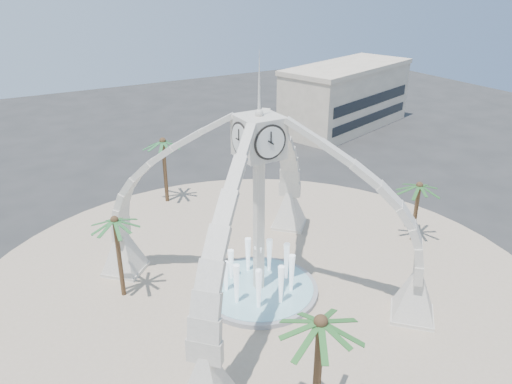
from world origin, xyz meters
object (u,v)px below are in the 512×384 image
palm_west (115,221)px  palm_south (321,324)px  clock_tower (259,206)px  fountain (259,289)px  palm_east (419,186)px  palm_north (163,142)px

palm_west → palm_south: 15.71m
clock_tower → fountain: 6.20m
palm_east → palm_north: palm_north is taller
clock_tower → palm_west: size_ratio=2.85×
palm_west → palm_north: size_ratio=0.94×
fountain → palm_north: size_ratio=1.19×
clock_tower → palm_south: (-3.09, -10.67, -0.47)m
fountain → palm_east: palm_east is taller
palm_north → palm_south: (-2.90, -27.60, 0.12)m
palm_east → palm_west: bearing=169.4°
clock_tower → palm_south: 11.12m
clock_tower → palm_east: clock_tower is taller
clock_tower → palm_east: 14.46m
fountain → clock_tower: bearing=-90.0°
palm_east → fountain: bearing=-179.9°
fountain → palm_south: size_ratio=1.16×
clock_tower → palm_north: clock_tower is taller
palm_south → clock_tower: bearing=73.9°
palm_east → palm_south: bearing=-148.5°
fountain → palm_north: (-0.19, 16.93, 5.62)m
fountain → palm_south: palm_south is taller
fountain → palm_north: palm_north is taller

